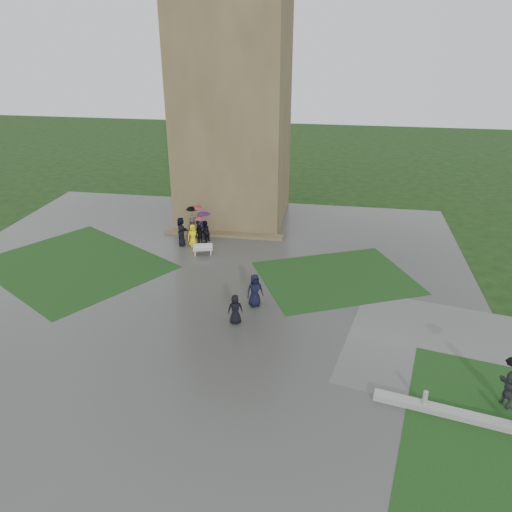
% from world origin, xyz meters
% --- Properties ---
extents(ground, '(120.00, 120.00, 0.00)m').
position_xyz_m(ground, '(0.00, 0.00, 0.00)').
color(ground, black).
extents(plaza, '(34.00, 34.00, 0.02)m').
position_xyz_m(plaza, '(0.00, 2.00, 0.01)').
color(plaza, '#383836').
rests_on(plaza, ground).
extents(lawn_inset_left, '(14.10, 13.46, 0.01)m').
position_xyz_m(lawn_inset_left, '(-8.50, 4.00, 0.03)').
color(lawn_inset_left, '#143312').
rests_on(lawn_inset_left, plaza).
extents(lawn_inset_right, '(11.12, 10.15, 0.01)m').
position_xyz_m(lawn_inset_right, '(8.50, 5.00, 0.03)').
color(lawn_inset_right, '#143312').
rests_on(lawn_inset_right, plaza).
extents(tower, '(8.00, 8.00, 18.00)m').
position_xyz_m(tower, '(0.00, 15.00, 9.00)').
color(tower, brown).
rests_on(tower, ground).
extents(tower_plinth, '(9.00, 0.80, 0.22)m').
position_xyz_m(tower_plinth, '(0.00, 10.60, 0.13)').
color(tower_plinth, brown).
rests_on(tower_plinth, plaza).
extents(bench, '(1.39, 0.74, 0.77)m').
position_xyz_m(bench, '(-0.61, 7.02, 0.42)').
color(bench, '#B1B0AC').
rests_on(bench, plaza).
extents(visitor_cluster, '(2.98, 2.73, 2.45)m').
position_xyz_m(visitor_cluster, '(-1.85, 9.24, 1.12)').
color(visitor_cluster, black).
rests_on(visitor_cluster, plaza).
extents(pedestrian_mid, '(1.13, 1.00, 1.91)m').
position_xyz_m(pedestrian_mid, '(4.07, 0.79, 0.98)').
color(pedestrian_mid, black).
rests_on(pedestrian_mid, plaza).
extents(pedestrian_near, '(0.91, 0.74, 1.63)m').
position_xyz_m(pedestrian_near, '(3.37, -1.14, 0.83)').
color(pedestrian_near, black).
rests_on(pedestrian_near, plaza).
extents(pedestrian_path, '(1.12, 1.65, 2.33)m').
position_xyz_m(pedestrian_path, '(15.64, -5.52, 1.11)').
color(pedestrian_path, '#3B3B3F').
rests_on(pedestrian_path, path).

